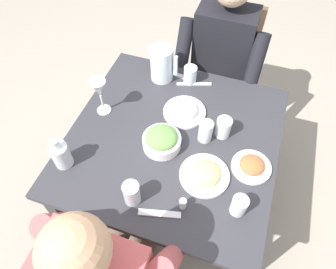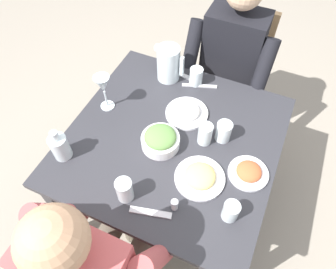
{
  "view_description": "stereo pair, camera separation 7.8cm",
  "coord_description": "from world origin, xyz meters",
  "px_view_note": "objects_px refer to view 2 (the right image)",
  "views": [
    {
      "loc": [
        0.25,
        -0.81,
        1.88
      ],
      "look_at": [
        -0.03,
        0.01,
        0.69
      ],
      "focal_mm": 33.19,
      "sensor_mm": 36.0,
      "label": 1
    },
    {
      "loc": [
        0.33,
        -0.78,
        1.88
      ],
      "look_at": [
        -0.03,
        0.01,
        0.69
      ],
      "focal_mm": 33.19,
      "sensor_mm": 36.0,
      "label": 2
    }
  ],
  "objects_px": {
    "plate_rice_curry": "(249,172)",
    "diner_far": "(225,72)",
    "dining_table": "(172,150)",
    "chair_far": "(232,69)",
    "oil_carafe": "(60,148)",
    "water_glass_near_right": "(205,134)",
    "water_glass_near_left": "(224,131)",
    "water_pitcher": "(168,64)",
    "water_glass_far_left": "(231,211)",
    "water_glass_far_right": "(125,190)",
    "salad_bowl": "(160,139)",
    "plate_fries": "(200,177)",
    "plate_yoghurt": "(187,112)",
    "salt_shaker": "(174,205)",
    "wine_glass": "(103,86)",
    "diner_near": "(102,255)",
    "water_glass_by_pitcher": "(196,76)"
  },
  "relations": [
    {
      "from": "diner_far",
      "to": "salad_bowl",
      "type": "relative_size",
      "value": 6.81
    },
    {
      "from": "plate_rice_curry",
      "to": "water_glass_far_right",
      "type": "distance_m",
      "value": 0.53
    },
    {
      "from": "plate_rice_curry",
      "to": "diner_far",
      "type": "bearing_deg",
      "value": 115.29
    },
    {
      "from": "plate_yoghurt",
      "to": "oil_carafe",
      "type": "relative_size",
      "value": 1.27
    },
    {
      "from": "dining_table",
      "to": "water_glass_near_right",
      "type": "distance_m",
      "value": 0.22
    },
    {
      "from": "plate_rice_curry",
      "to": "dining_table",
      "type": "bearing_deg",
      "value": 173.2
    },
    {
      "from": "chair_far",
      "to": "oil_carafe",
      "type": "xyz_separation_m",
      "value": [
        -0.48,
        -1.07,
        0.25
      ]
    },
    {
      "from": "dining_table",
      "to": "water_glass_far_left",
      "type": "relative_size",
      "value": 10.64
    },
    {
      "from": "salad_bowl",
      "to": "plate_fries",
      "type": "relative_size",
      "value": 0.81
    },
    {
      "from": "chair_far",
      "to": "salad_bowl",
      "type": "relative_size",
      "value": 5.13
    },
    {
      "from": "water_pitcher",
      "to": "water_glass_far_left",
      "type": "distance_m",
      "value": 0.82
    },
    {
      "from": "diner_near",
      "to": "salt_shaker",
      "type": "xyz_separation_m",
      "value": [
        0.18,
        0.27,
        0.07
      ]
    },
    {
      "from": "plate_rice_curry",
      "to": "water_glass_near_right",
      "type": "bearing_deg",
      "value": 159.37
    },
    {
      "from": "plate_rice_curry",
      "to": "water_glass_near_right",
      "type": "xyz_separation_m",
      "value": [
        -0.23,
        0.09,
        0.04
      ]
    },
    {
      "from": "dining_table",
      "to": "salad_bowl",
      "type": "xyz_separation_m",
      "value": [
        -0.03,
        -0.06,
        0.15
      ]
    },
    {
      "from": "chair_far",
      "to": "water_pitcher",
      "type": "height_order",
      "value": "chair_far"
    },
    {
      "from": "salad_bowl",
      "to": "salt_shaker",
      "type": "height_order",
      "value": "salad_bowl"
    },
    {
      "from": "water_glass_far_left",
      "to": "water_glass_far_right",
      "type": "relative_size",
      "value": 0.82
    },
    {
      "from": "water_glass_by_pitcher",
      "to": "wine_glass",
      "type": "xyz_separation_m",
      "value": [
        -0.34,
        -0.34,
        0.09
      ]
    },
    {
      "from": "chair_far",
      "to": "plate_yoghurt",
      "type": "bearing_deg",
      "value": -96.43
    },
    {
      "from": "water_glass_far_left",
      "to": "water_glass_near_right",
      "type": "distance_m",
      "value": 0.37
    },
    {
      "from": "diner_far",
      "to": "plate_yoghurt",
      "type": "height_order",
      "value": "diner_far"
    },
    {
      "from": "dining_table",
      "to": "plate_rice_curry",
      "type": "bearing_deg",
      "value": -6.8
    },
    {
      "from": "dining_table",
      "to": "water_glass_near_right",
      "type": "relative_size",
      "value": 8.84
    },
    {
      "from": "water_glass_near_left",
      "to": "dining_table",
      "type": "bearing_deg",
      "value": -155.97
    },
    {
      "from": "diner_far",
      "to": "water_glass_near_right",
      "type": "height_order",
      "value": "diner_far"
    },
    {
      "from": "dining_table",
      "to": "oil_carafe",
      "type": "relative_size",
      "value": 5.84
    },
    {
      "from": "diner_far",
      "to": "plate_fries",
      "type": "bearing_deg",
      "value": -81.13
    },
    {
      "from": "water_glass_near_right",
      "to": "wine_glass",
      "type": "distance_m",
      "value": 0.52
    },
    {
      "from": "diner_far",
      "to": "plate_yoghurt",
      "type": "distance_m",
      "value": 0.43
    },
    {
      "from": "dining_table",
      "to": "salt_shaker",
      "type": "height_order",
      "value": "salt_shaker"
    },
    {
      "from": "water_glass_far_right",
      "to": "water_glass_near_right",
      "type": "distance_m",
      "value": 0.44
    },
    {
      "from": "plate_yoghurt",
      "to": "water_glass_near_left",
      "type": "relative_size",
      "value": 2.1
    },
    {
      "from": "chair_far",
      "to": "plate_rice_curry",
      "type": "xyz_separation_m",
      "value": [
        0.3,
        -0.83,
        0.21
      ]
    },
    {
      "from": "salt_shaker",
      "to": "water_glass_far_right",
      "type": "bearing_deg",
      "value": -170.1
    },
    {
      "from": "water_glass_far_right",
      "to": "salad_bowl",
      "type": "bearing_deg",
      "value": 85.69
    },
    {
      "from": "water_glass_near_left",
      "to": "water_pitcher",
      "type": "bearing_deg",
      "value": 145.65
    },
    {
      "from": "water_pitcher",
      "to": "water_glass_near_right",
      "type": "bearing_deg",
      "value": -44.74
    },
    {
      "from": "diner_near",
      "to": "water_glass_far_right",
      "type": "distance_m",
      "value": 0.26
    },
    {
      "from": "water_pitcher",
      "to": "water_glass_far_right",
      "type": "height_order",
      "value": "water_pitcher"
    },
    {
      "from": "salad_bowl",
      "to": "plate_rice_curry",
      "type": "relative_size",
      "value": 1.01
    },
    {
      "from": "water_glass_far_left",
      "to": "water_glass_near_right",
      "type": "bearing_deg",
      "value": 125.62
    },
    {
      "from": "water_glass_far_left",
      "to": "plate_rice_curry",
      "type": "bearing_deg",
      "value": 85.13
    },
    {
      "from": "water_glass_near_right",
      "to": "water_glass_near_left",
      "type": "bearing_deg",
      "value": 35.37
    },
    {
      "from": "water_glass_near_right",
      "to": "salt_shaker",
      "type": "distance_m",
      "value": 0.36
    },
    {
      "from": "water_glass_far_left",
      "to": "water_glass_far_right",
      "type": "height_order",
      "value": "water_glass_far_right"
    },
    {
      "from": "diner_far",
      "to": "salt_shaker",
      "type": "xyz_separation_m",
      "value": [
        0.07,
        -0.9,
        0.07
      ]
    },
    {
      "from": "dining_table",
      "to": "plate_yoghurt",
      "type": "bearing_deg",
      "value": 88.05
    },
    {
      "from": "wine_glass",
      "to": "salt_shaker",
      "type": "bearing_deg",
      "value": -34.55
    },
    {
      "from": "chair_far",
      "to": "plate_yoghurt",
      "type": "height_order",
      "value": "chair_far"
    }
  ]
}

